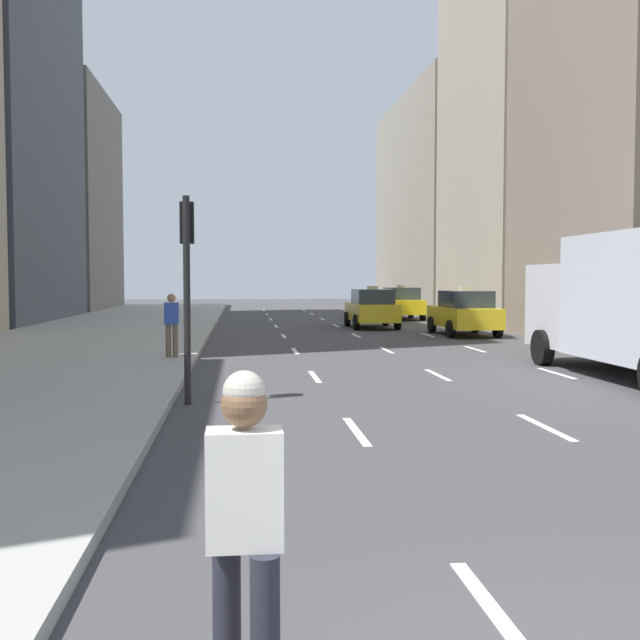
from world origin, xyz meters
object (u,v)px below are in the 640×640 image
object	(u,v)px
skateboarder	(245,534)
traffic_light_pole	(187,265)
taxi_lead	(401,303)
pedestrian_far_walking	(172,322)
taxi_second	(464,313)
taxi_third	(372,308)

from	to	relation	value
skateboarder	traffic_light_pole	size ratio (longest dim) A/B	0.48
taxi_lead	pedestrian_far_walking	bearing A→B (deg)	-117.37
taxi_second	pedestrian_far_walking	size ratio (longest dim) A/B	2.67
taxi_lead	taxi_second	size ratio (longest dim) A/B	1.00
skateboarder	pedestrian_far_walking	xyz separation A→B (m)	(-1.79, 16.15, 0.10)
taxi_lead	traffic_light_pole	bearing A→B (deg)	-109.73
taxi_third	pedestrian_far_walking	world-z (taller)	taxi_third
skateboarder	traffic_light_pole	xyz separation A→B (m)	(-0.93, 9.64, 1.45)
skateboarder	traffic_light_pole	world-z (taller)	traffic_light_pole
taxi_third	pedestrian_far_walking	distance (m)	15.29
taxi_second	skateboarder	distance (m)	26.18
pedestrian_far_walking	taxi_lead	bearing A→B (deg)	62.63
taxi_second	traffic_light_pole	size ratio (longest dim) A/B	1.22
taxi_second	skateboarder	bearing A→B (deg)	-109.22
taxi_lead	pedestrian_far_walking	distance (m)	22.65
taxi_second	taxi_third	world-z (taller)	same
traffic_light_pole	taxi_lead	bearing A→B (deg)	70.27
taxi_lead	taxi_second	bearing A→B (deg)	-90.00
taxi_lead	taxi_third	world-z (taller)	same
taxi_lead	taxi_third	xyz separation A→B (m)	(-2.80, -6.85, 0.00)
traffic_light_pole	pedestrian_far_walking	bearing A→B (deg)	97.54
taxi_second	pedestrian_far_walking	distance (m)	13.48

